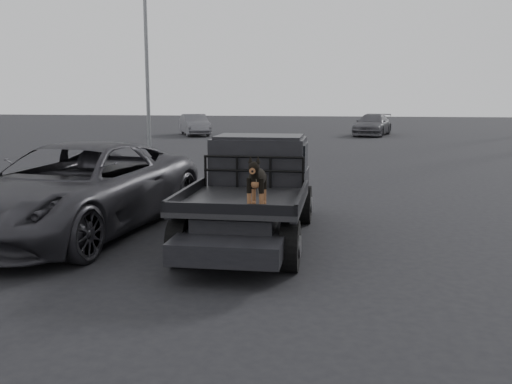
# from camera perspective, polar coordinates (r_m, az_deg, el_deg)

# --- Properties ---
(ground) EXTENTS (120.00, 120.00, 0.00)m
(ground) POSITION_cam_1_polar(r_m,az_deg,el_deg) (8.44, 0.21, -7.94)
(ground) COLOR black
(ground) RESTS_ON ground
(flatbed_ute) EXTENTS (2.00, 5.40, 0.92)m
(flatbed_ute) POSITION_cam_1_polar(r_m,az_deg,el_deg) (10.08, -0.41, -2.31)
(flatbed_ute) COLOR black
(flatbed_ute) RESTS_ON ground
(ute_cab) EXTENTS (1.72, 1.30, 0.88)m
(ute_cab) POSITION_cam_1_polar(r_m,az_deg,el_deg) (10.86, 0.37, 3.38)
(ute_cab) COLOR black
(ute_cab) RESTS_ON flatbed_ute
(headache_rack) EXTENTS (1.80, 0.08, 0.55)m
(headache_rack) POSITION_cam_1_polar(r_m,az_deg,el_deg) (10.14, -0.24, 1.99)
(headache_rack) COLOR black
(headache_rack) RESTS_ON flatbed_ute
(dog) EXTENTS (0.32, 0.60, 0.74)m
(dog) POSITION_cam_1_polar(r_m,az_deg,el_deg) (8.42, 0.11, 1.03)
(dog) COLOR black
(dog) RESTS_ON flatbed_ute
(parked_suv) EXTENTS (3.54, 6.32, 1.67)m
(parked_suv) POSITION_cam_1_polar(r_m,az_deg,el_deg) (11.09, -17.61, 0.31)
(parked_suv) COLOR #2F2E34
(parked_suv) RESTS_ON ground
(distant_car_a) EXTENTS (2.92, 4.24, 1.32)m
(distant_car_a) POSITION_cam_1_polar(r_m,az_deg,el_deg) (36.32, -6.14, 6.71)
(distant_car_a) COLOR #55555A
(distant_car_a) RESTS_ON ground
(distant_car_b) EXTENTS (2.89, 4.91, 1.34)m
(distant_car_b) POSITION_cam_1_polar(r_m,az_deg,el_deg) (36.78, 11.57, 6.61)
(distant_car_b) COLOR #4D4C52
(distant_car_b) RESTS_ON ground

